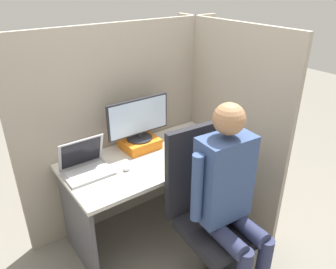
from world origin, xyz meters
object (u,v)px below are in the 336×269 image
Objects in this scene: paper_box at (140,143)px; monitor at (138,119)px; office_chair at (208,208)px; carrot_toy at (179,157)px; laptop at (86,167)px; person at (230,194)px; stapler at (216,137)px.

monitor reaches higher than paper_box.
carrot_toy is at bearing 78.04° from office_chair.
paper_box is 0.86× the size of laptop.
paper_box is 0.21m from monitor.
person is (0.01, -0.17, 0.22)m from office_chair.
monitor is 0.39× the size of person.
paper_box is 0.52m from laptop.
office_chair is 0.83× the size of person.
stapler is (0.62, -0.25, -0.02)m from paper_box.
laptop is (-0.51, -0.10, -0.20)m from monitor.
carrot_toy is 0.10× the size of person.
monitor is 0.56m from laptop.
monitor is 3.92× the size of carrot_toy.
stapler is at bearing -22.40° from paper_box.
person is (0.07, -0.95, 0.03)m from paper_box.
office_chair is (-0.56, -0.53, -0.17)m from stapler.
laptop is at bearing 124.11° from person.
monitor is at bearing 93.91° from office_chair.
stapler is at bearing -22.61° from monitor.
person is at bearing -128.25° from stapler.
laptop is 0.91m from office_chair.
monitor is 0.97m from person.
paper_box is 0.25× the size of office_chair.
stapler is 0.11× the size of person.
laptop is 2.25× the size of stapler.
stapler is 1.08× the size of carrot_toy.
paper_box is 0.67m from stapler.
office_chair reaches higher than laptop.
paper_box is at bearing -90.00° from monitor.
laptop is 0.70m from carrot_toy.
monitor is 1.62× the size of laptop.
office_chair is (0.05, -0.78, -0.19)m from paper_box.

